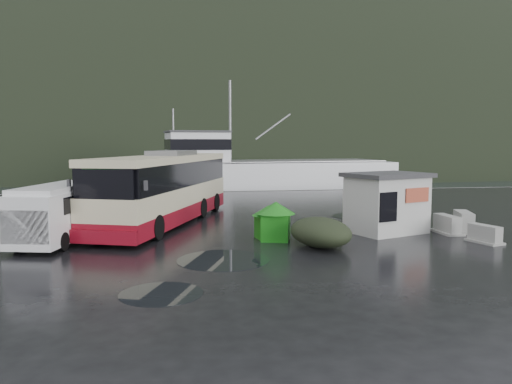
{
  "coord_description": "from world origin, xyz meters",
  "views": [
    {
      "loc": [
        -2.63,
        -20.17,
        3.94
      ],
      "look_at": [
        0.81,
        2.19,
        1.7
      ],
      "focal_mm": 35.0,
      "sensor_mm": 36.0,
      "label": 1
    }
  ],
  "objects": [
    {
      "name": "ground",
      "position": [
        0.0,
        0.0,
        0.0
      ],
      "size": [
        160.0,
        160.0,
        0.0
      ],
      "primitive_type": "plane",
      "color": "black",
      "rests_on": "ground"
    },
    {
      "name": "harbor_water",
      "position": [
        0.0,
        110.0,
        0.0
      ],
      "size": [
        300.0,
        180.0,
        0.02
      ],
      "primitive_type": "cube",
      "color": "black",
      "rests_on": "ground"
    },
    {
      "name": "quay_edge",
      "position": [
        0.0,
        20.0,
        0.0
      ],
      "size": [
        160.0,
        0.6,
        1.5
      ],
      "primitive_type": "cube",
      "color": "#999993",
      "rests_on": "ground"
    },
    {
      "name": "headland",
      "position": [
        10.0,
        250.0,
        0.0
      ],
      "size": [
        780.0,
        540.0,
        570.0
      ],
      "primitive_type": "ellipsoid",
      "color": "black",
      "rests_on": "ground"
    },
    {
      "name": "coach_bus",
      "position": [
        -3.34,
        4.49,
        0.0
      ],
      "size": [
        7.19,
        12.94,
        3.57
      ],
      "primitive_type": null,
      "rotation": [
        0.0,
        0.0,
        -0.34
      ],
      "color": "beige",
      "rests_on": "ground"
    },
    {
      "name": "white_van",
      "position": [
        -7.33,
        0.39,
        0.0
      ],
      "size": [
        3.09,
        5.83,
        2.31
      ],
      "primitive_type": null,
      "rotation": [
        0.0,
        0.0,
        -0.22
      ],
      "color": "silver",
      "rests_on": "ground"
    },
    {
      "name": "waste_bin_left",
      "position": [
        0.97,
        -0.19,
        0.0
      ],
      "size": [
        1.14,
        1.14,
        1.39
      ],
      "primitive_type": null,
      "rotation": [
        0.0,
        0.0,
        0.16
      ],
      "color": "#187A15",
      "rests_on": "ground"
    },
    {
      "name": "waste_bin_right",
      "position": [
        1.19,
        -0.61,
        0.0
      ],
      "size": [
        1.41,
        1.41,
        1.58
      ],
      "primitive_type": null,
      "rotation": [
        0.0,
        0.0,
        -0.3
      ],
      "color": "#187A15",
      "rests_on": "ground"
    },
    {
      "name": "dome_tent",
      "position": [
        2.62,
        -2.1,
        0.0
      ],
      "size": [
        2.85,
        3.36,
        1.12
      ],
      "primitive_type": null,
      "rotation": [
        0.0,
        0.0,
        0.33
      ],
      "color": "#242C1A",
      "rests_on": "ground"
    },
    {
      "name": "ticket_kiosk",
      "position": [
        6.33,
        0.41,
        0.0
      ],
      "size": [
        4.05,
        3.57,
        2.63
      ],
      "primitive_type": null,
      "rotation": [
        0.0,
        0.0,
        0.36
      ],
      "color": "beige",
      "rests_on": "ground"
    },
    {
      "name": "jersey_barrier_a",
      "position": [
        8.88,
        -0.21,
        0.0
      ],
      "size": [
        0.84,
        1.61,
        0.8
      ],
      "primitive_type": null,
      "rotation": [
        0.0,
        0.0,
        0.03
      ],
      "color": "#999993",
      "rests_on": "ground"
    },
    {
      "name": "jersey_barrier_b",
      "position": [
        9.26,
        -2.35,
        0.0
      ],
      "size": [
        1.07,
        1.55,
        0.71
      ],
      "primitive_type": null,
      "rotation": [
        0.0,
        0.0,
        0.28
      ],
      "color": "#999993",
      "rests_on": "ground"
    },
    {
      "name": "jersey_barrier_c",
      "position": [
        9.86,
        0.14,
        0.0
      ],
      "size": [
        1.39,
        1.95,
        0.88
      ],
      "primitive_type": null,
      "rotation": [
        0.0,
        0.0,
        -0.32
      ],
      "color": "#999993",
      "rests_on": "ground"
    },
    {
      "name": "fishing_trawler",
      "position": [
        5.62,
        29.28,
        0.0
      ],
      "size": [
        29.4,
        10.2,
        11.52
      ],
      "primitive_type": null,
      "rotation": [
        0.0,
        0.0,
        0.14
      ],
      "color": "silver",
      "rests_on": "ground"
    },
    {
      "name": "puddles",
      "position": [
        0.92,
        -1.59,
        0.0
      ],
      "size": [
        12.34,
        14.92,
        0.01
      ],
      "color": "black",
      "rests_on": "ground"
    }
  ]
}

